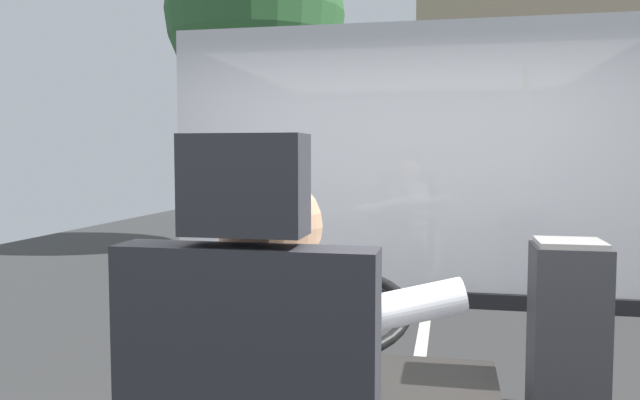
# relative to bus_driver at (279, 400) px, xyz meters

# --- Properties ---
(ground) EXTENTS (18.00, 44.00, 0.06)m
(ground) POSITION_rel_bus_driver_xyz_m (0.11, 9.22, -1.38)
(ground) COLOR #333333
(bus_driver) EXTENTS (0.82, 0.63, 0.79)m
(bus_driver) POSITION_rel_bus_driver_xyz_m (0.00, 0.00, 0.00)
(bus_driver) COLOR #332D28
(bus_driver) RESTS_ON driver_seat
(fare_box) EXTENTS (0.27, 0.26, 0.94)m
(fare_box) POSITION_rel_bus_driver_xyz_m (0.80, 1.19, -0.26)
(fare_box) COLOR #333338
(fare_box) RESTS_ON bus_floor
(windshield_panel) EXTENTS (2.50, 0.08, 1.48)m
(windshield_panel) POSITION_rel_bus_driver_xyz_m (0.11, 2.04, 0.32)
(windshield_panel) COLOR silver
(street_tree) EXTENTS (3.55, 3.55, 6.43)m
(street_tree) POSITION_rel_bus_driver_xyz_m (-3.46, 10.89, 3.29)
(street_tree) COLOR #4C3828
(street_tree) RESTS_ON ground
(shop_building) EXTENTS (11.76, 5.55, 6.51)m
(shop_building) POSITION_rel_bus_driver_xyz_m (5.31, 18.36, 1.90)
(shop_building) COLOR tan
(shop_building) RESTS_ON ground
(parked_car_green) EXTENTS (1.96, 4.18, 1.45)m
(parked_car_green) POSITION_rel_bus_driver_xyz_m (4.88, 18.09, -0.61)
(parked_car_green) COLOR #195633
(parked_car_green) RESTS_ON ground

